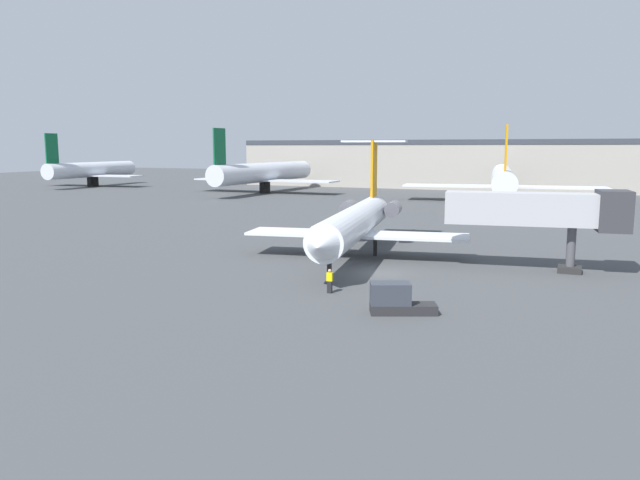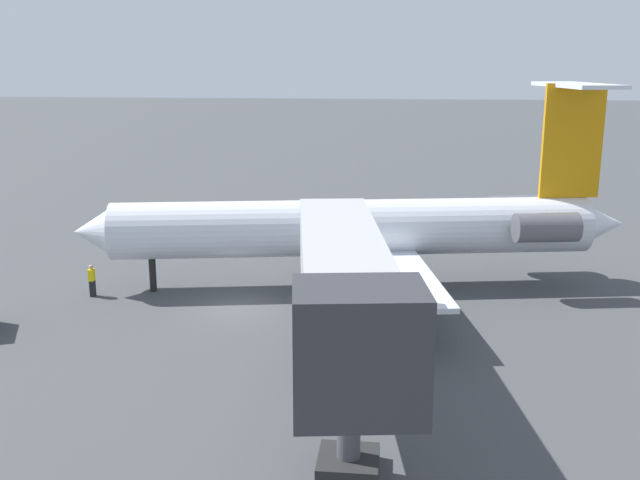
{
  "view_description": "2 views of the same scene",
  "coord_description": "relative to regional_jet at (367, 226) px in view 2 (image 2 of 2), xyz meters",
  "views": [
    {
      "loc": [
        15.26,
        -46.11,
        9.96
      ],
      "look_at": [
        -5.75,
        1.76,
        2.09
      ],
      "focal_mm": 34.55,
      "sensor_mm": 36.0,
      "label": 1
    },
    {
      "loc": [
        33.33,
        7.8,
        11.84
      ],
      "look_at": [
        -3.52,
        3.66,
        2.64
      ],
      "focal_mm": 40.72,
      "sensor_mm": 36.0,
      "label": 2
    }
  ],
  "objects": [
    {
      "name": "jet_bridge",
      "position": [
        16.33,
        0.08,
        1.59
      ],
      "size": [
        14.33,
        4.94,
        6.66
      ],
      "color": "#ADADB2",
      "rests_on": "ground_plane"
    },
    {
      "name": "ground_plane",
      "position": [
        4.07,
        -6.12,
        -3.4
      ],
      "size": [
        400.0,
        400.0,
        0.1
      ],
      "primitive_type": "cube",
      "color": "#424447"
    },
    {
      "name": "regional_jet",
      "position": [
        0.0,
        0.0,
        0.0
      ],
      "size": [
        20.62,
        29.21,
        10.7
      ],
      "color": "silver",
      "rests_on": "ground_plane"
    },
    {
      "name": "ground_crew_marshaller",
      "position": [
        3.27,
        -13.97,
        -2.49
      ],
      "size": [
        0.42,
        0.29,
        1.69
      ],
      "color": "black",
      "rests_on": "ground_plane"
    }
  ]
}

